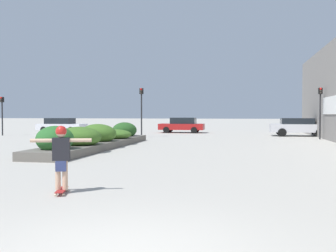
% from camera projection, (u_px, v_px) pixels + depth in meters
% --- Properties ---
extents(planter_box, '(2.19, 12.41, 1.34)m').
position_uv_depth(planter_box, '(98.00, 138.00, 20.01)').
color(planter_box, '#605B54').
rests_on(planter_box, ground_plane).
extents(skateboard, '(0.40, 0.77, 0.10)m').
position_uv_depth(skateboard, '(62.00, 191.00, 8.54)').
color(skateboard, maroon).
rests_on(skateboard, ground_plane).
extents(skateboarder, '(1.33, 0.48, 1.46)m').
position_uv_depth(skateboarder, '(61.00, 151.00, 8.52)').
color(skateboarder, tan).
rests_on(skateboarder, skateboard).
extents(car_leftmost, '(4.53, 2.07, 1.44)m').
position_uv_depth(car_leftmost, '(61.00, 125.00, 36.42)').
color(car_leftmost, silver).
rests_on(car_leftmost, ground_plane).
extents(car_center_left, '(4.35, 2.06, 1.49)m').
position_uv_depth(car_center_left, '(182.00, 125.00, 36.67)').
color(car_center_left, maroon).
rests_on(car_center_left, ground_plane).
extents(car_center_right, '(4.68, 2.03, 1.50)m').
position_uv_depth(car_center_right, '(299.00, 126.00, 30.96)').
color(car_center_right, '#BCBCC1').
rests_on(car_center_right, ground_plane).
extents(traffic_light_left, '(0.28, 0.30, 3.85)m').
position_uv_depth(traffic_light_left, '(141.00, 104.00, 29.21)').
color(traffic_light_left, black).
rests_on(traffic_light_left, ground_plane).
extents(traffic_light_right, '(0.28, 0.30, 3.72)m').
position_uv_depth(traffic_light_right, '(320.00, 105.00, 26.96)').
color(traffic_light_right, black).
rests_on(traffic_light_right, ground_plane).
extents(traffic_light_far_left, '(0.28, 0.30, 3.29)m').
position_uv_depth(traffic_light_far_left, '(2.00, 109.00, 31.85)').
color(traffic_light_far_left, black).
rests_on(traffic_light_far_left, ground_plane).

